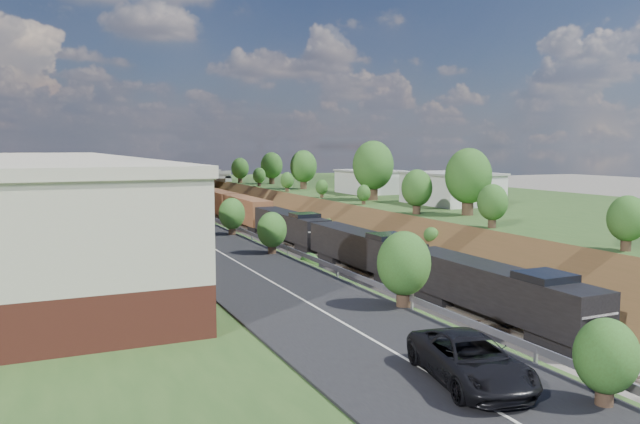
% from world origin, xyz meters
% --- Properties ---
extents(platform_right, '(44.00, 180.00, 5.00)m').
position_xyz_m(platform_right, '(33.00, 60.00, 2.50)').
color(platform_right, '#305121').
rests_on(platform_right, ground).
extents(embankment_left, '(10.00, 180.00, 10.00)m').
position_xyz_m(embankment_left, '(-11.00, 60.00, 0.00)').
color(embankment_left, brown).
rests_on(embankment_left, ground).
extents(embankment_right, '(10.00, 180.00, 10.00)m').
position_xyz_m(embankment_right, '(11.00, 60.00, 0.00)').
color(embankment_right, brown).
rests_on(embankment_right, ground).
extents(rail_left_track, '(1.58, 180.00, 0.18)m').
position_xyz_m(rail_left_track, '(-2.60, 60.00, 0.09)').
color(rail_left_track, gray).
rests_on(rail_left_track, ground).
extents(rail_right_track, '(1.58, 180.00, 0.18)m').
position_xyz_m(rail_right_track, '(2.60, 60.00, 0.09)').
color(rail_right_track, gray).
rests_on(rail_right_track, ground).
extents(road, '(8.00, 180.00, 0.10)m').
position_xyz_m(road, '(-15.50, 60.00, 5.05)').
color(road, black).
rests_on(road, platform_left).
extents(guardrail, '(0.10, 171.00, 0.70)m').
position_xyz_m(guardrail, '(-11.40, 59.80, 5.55)').
color(guardrail, '#99999E').
rests_on(guardrail, platform_left).
extents(commercial_building, '(14.30, 62.30, 7.00)m').
position_xyz_m(commercial_building, '(-28.00, 38.00, 8.51)').
color(commercial_building, brown).
rests_on(commercial_building, platform_left).
extents(overpass, '(24.50, 8.30, 7.40)m').
position_xyz_m(overpass, '(0.00, 122.00, 4.92)').
color(overpass, gray).
rests_on(overpass, ground).
extents(white_building_near, '(9.00, 12.00, 4.00)m').
position_xyz_m(white_building_near, '(23.50, 52.00, 7.00)').
color(white_building_near, silver).
rests_on(white_building_near, platform_right).
extents(white_building_far, '(8.00, 10.00, 3.60)m').
position_xyz_m(white_building_far, '(23.00, 74.00, 6.80)').
color(white_building_far, silver).
rests_on(white_building_far, platform_right).
extents(tree_right_large, '(5.25, 5.25, 7.61)m').
position_xyz_m(tree_right_large, '(17.00, 40.00, 9.38)').
color(tree_right_large, '#473323').
rests_on(tree_right_large, platform_right).
extents(tree_left_crest, '(2.45, 2.45, 3.55)m').
position_xyz_m(tree_left_crest, '(-11.80, 20.00, 7.04)').
color(tree_left_crest, '#473323').
rests_on(tree_left_crest, platform_left).
extents(freight_train, '(3.19, 128.22, 4.73)m').
position_xyz_m(freight_train, '(2.60, 74.83, 2.66)').
color(freight_train, black).
rests_on(freight_train, ground).
extents(suv, '(3.55, 5.90, 1.53)m').
position_xyz_m(suv, '(-14.81, -1.37, 5.87)').
color(suv, black).
rests_on(suv, road).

